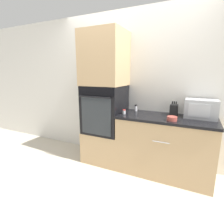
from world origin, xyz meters
name	(u,v)px	position (x,y,z in m)	size (l,w,h in m)	color
ground_plane	(115,171)	(0.00, 0.00, 0.00)	(12.00, 12.00, 0.00)	beige
wall_back	(130,88)	(0.00, 0.63, 1.25)	(8.00, 0.05, 2.50)	silver
oven_cabinet_base	(105,145)	(-0.32, 0.30, 0.26)	(0.65, 0.60, 0.52)	tan
wall_oven	(105,109)	(-0.32, 0.30, 0.91)	(0.63, 0.64, 0.78)	black
oven_cabinet_upper	(105,59)	(-0.32, 0.30, 1.72)	(0.65, 0.60, 0.83)	tan
counter_unit	(164,145)	(0.67, 0.30, 0.44)	(1.36, 0.63, 0.88)	tan
microwave	(201,109)	(1.11, 0.44, 1.01)	(0.42, 0.27, 0.26)	#B2B5BA
knife_block	(174,110)	(0.75, 0.46, 0.96)	(0.11, 0.14, 0.21)	black
bowl	(172,119)	(0.77, 0.12, 0.91)	(0.13, 0.13, 0.06)	#B24C42
condiment_jar_near	(136,108)	(0.16, 0.48, 0.94)	(0.05, 0.05, 0.11)	silver
condiment_jar_mid	(124,112)	(0.05, 0.21, 0.92)	(0.05, 0.05, 0.07)	silver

